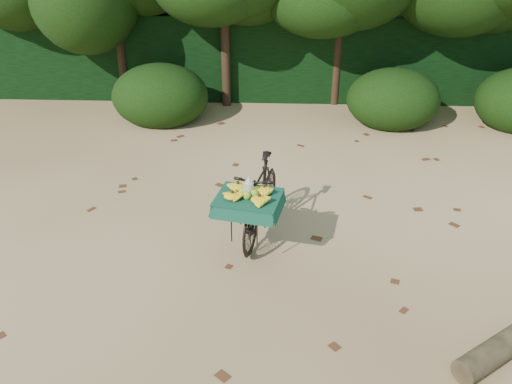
{
  "coord_description": "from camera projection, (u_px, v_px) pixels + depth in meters",
  "views": [
    {
      "loc": [
        -0.68,
        -5.75,
        3.93
      ],
      "look_at": [
        -0.94,
        -0.04,
        0.8
      ],
      "focal_mm": 38.0,
      "sensor_mm": 36.0,
      "label": 1
    }
  ],
  "objects": [
    {
      "name": "vendor_bicycle",
      "position": [
        260.0,
        198.0,
        6.94
      ],
      "size": [
        0.96,
        1.85,
        1.04
      ],
      "rotation": [
        0.0,
        0.0,
        -0.21
      ],
      "color": "black",
      "rests_on": "ground"
    },
    {
      "name": "bush_clumps",
      "position": [
        340.0,
        101.0,
        10.43
      ],
      "size": [
        8.8,
        1.7,
        0.9
      ],
      "primitive_type": null,
      "color": "black",
      "rests_on": "ground"
    },
    {
      "name": "leaf_litter",
      "position": [
        326.0,
        220.0,
        7.46
      ],
      "size": [
        7.0,
        7.3,
        0.01
      ],
      "primitive_type": null,
      "color": "#4C2814",
      "rests_on": "ground"
    },
    {
      "name": "ground",
      "position": [
        329.0,
        247.0,
        6.9
      ],
      "size": [
        80.0,
        80.0,
        0.0
      ],
      "primitive_type": "plane",
      "color": "tan",
      "rests_on": "ground"
    },
    {
      "name": "tree_row",
      "position": [
        283.0,
        6.0,
        10.78
      ],
      "size": [
        14.5,
        2.0,
        4.0
      ],
      "primitive_type": null,
      "color": "black",
      "rests_on": "ground"
    },
    {
      "name": "hedge_backdrop",
      "position": [
        311.0,
        51.0,
        11.98
      ],
      "size": [
        26.0,
        1.8,
        1.8
      ],
      "primitive_type": "cube",
      "color": "black",
      "rests_on": "ground"
    }
  ]
}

